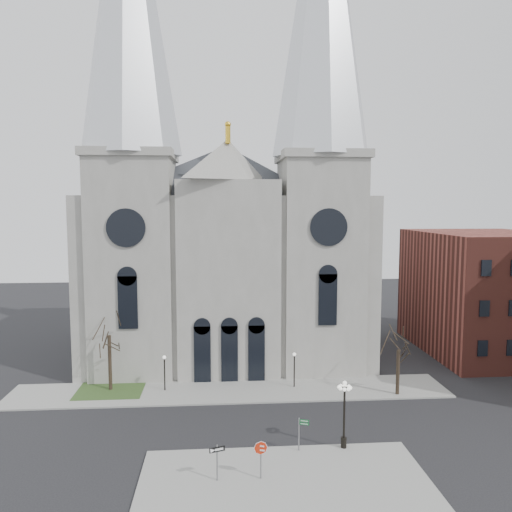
{
  "coord_description": "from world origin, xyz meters",
  "views": [
    {
      "loc": [
        -0.96,
        -33.38,
        16.98
      ],
      "look_at": [
        2.15,
        8.0,
        12.84
      ],
      "focal_mm": 35.0,
      "sensor_mm": 36.0,
      "label": 1
    }
  ],
  "objects": [
    {
      "name": "ground",
      "position": [
        0.0,
        0.0,
        0.0
      ],
      "size": [
        160.0,
        160.0,
        0.0
      ],
      "primitive_type": "plane",
      "color": "black",
      "rests_on": "ground"
    },
    {
      "name": "sidewalk_near",
      "position": [
        3.0,
        -5.0,
        0.07
      ],
      "size": [
        18.0,
        10.0,
        0.14
      ],
      "primitive_type": "cube",
      "color": "gray",
      "rests_on": "ground"
    },
    {
      "name": "sidewalk_far",
      "position": [
        0.0,
        11.0,
        0.07
      ],
      "size": [
        40.0,
        6.0,
        0.14
      ],
      "primitive_type": "cube",
      "color": "gray",
      "rests_on": "ground"
    },
    {
      "name": "grass_patch",
      "position": [
        -11.0,
        12.0,
        0.09
      ],
      "size": [
        6.0,
        5.0,
        0.18
      ],
      "primitive_type": "cube",
      "color": "#2B411B",
      "rests_on": "ground"
    },
    {
      "name": "cathedral",
      "position": [
        0.0,
        22.86,
        18.48
      ],
      "size": [
        33.0,
        26.66,
        54.0
      ],
      "color": "gray",
      "rests_on": "ground"
    },
    {
      "name": "bg_building_brick",
      "position": [
        30.0,
        22.0,
        7.0
      ],
      "size": [
        14.0,
        18.0,
        14.0
      ],
      "primitive_type": "cube",
      "color": "brown",
      "rests_on": "ground"
    },
    {
      "name": "tree_left",
      "position": [
        -11.0,
        12.0,
        5.58
      ],
      "size": [
        3.2,
        3.2,
        7.5
      ],
      "color": "black",
      "rests_on": "ground"
    },
    {
      "name": "tree_right",
      "position": [
        15.0,
        9.0,
        4.47
      ],
      "size": [
        3.2,
        3.2,
        6.0
      ],
      "color": "black",
      "rests_on": "ground"
    },
    {
      "name": "ped_lamp_left",
      "position": [
        -6.0,
        11.5,
        2.33
      ],
      "size": [
        0.32,
        0.32,
        3.26
      ],
      "color": "black",
      "rests_on": "sidewalk_far"
    },
    {
      "name": "ped_lamp_right",
      "position": [
        6.0,
        11.5,
        2.33
      ],
      "size": [
        0.32,
        0.32,
        3.26
      ],
      "color": "black",
      "rests_on": "sidewalk_far"
    },
    {
      "name": "stop_sign",
      "position": [
        1.54,
        -4.04,
        1.88
      ],
      "size": [
        0.84,
        0.28,
        2.43
      ],
      "rotation": [
        0.0,
        0.0,
        -0.3
      ],
      "color": "slate",
      "rests_on": "sidewalk_near"
    },
    {
      "name": "globe_lamp",
      "position": [
        7.67,
        -0.5,
        3.16
      ],
      "size": [
        1.29,
        1.29,
        4.81
      ],
      "rotation": [
        0.0,
        0.0,
        -0.3
      ],
      "color": "black",
      "rests_on": "sidewalk_near"
    },
    {
      "name": "one_way_sign",
      "position": [
        -1.16,
        -4.05,
        1.67
      ],
      "size": [
        0.96,
        0.34,
        2.27
      ],
      "rotation": [
        0.0,
        0.0,
        0.31
      ],
      "color": "slate",
      "rests_on": "sidewalk_near"
    },
    {
      "name": "street_name_sign",
      "position": [
        4.55,
        -0.71,
        1.51
      ],
      "size": [
        0.72,
        0.25,
        2.33
      ],
      "rotation": [
        0.0,
        0.0,
        -0.28
      ],
      "color": "slate",
      "rests_on": "sidewalk_near"
    }
  ]
}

